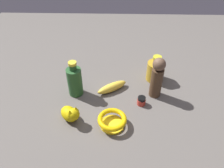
{
  "coord_description": "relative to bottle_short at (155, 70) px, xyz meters",
  "views": [
    {
      "loc": [
        0.02,
        -0.87,
        0.8
      ],
      "look_at": [
        0.0,
        0.0,
        0.05
      ],
      "focal_mm": 35.81,
      "sensor_mm": 36.0,
      "label": 1
    }
  ],
  "objects": [
    {
      "name": "ground",
      "position": [
        -0.24,
        -0.11,
        -0.06
      ],
      "size": [
        2.0,
        2.0,
        0.0
      ],
      "primitive_type": "plane",
      "color": "#5B5651"
    },
    {
      "name": "bottle_short",
      "position": [
        0.0,
        0.0,
        0.0
      ],
      "size": [
        0.1,
        0.1,
        0.15
      ],
      "color": "#B78F24",
      "rests_on": "ground"
    },
    {
      "name": "banana",
      "position": [
        -0.24,
        -0.1,
        -0.04
      ],
      "size": [
        0.17,
        0.13,
        0.04
      ],
      "primitive_type": "ellipsoid",
      "rotation": [
        0.0,
        0.0,
        0.57
      ],
      "color": "yellow",
      "rests_on": "ground"
    },
    {
      "name": "person_figure_adult",
      "position": [
        -0.01,
        -0.13,
        0.06
      ],
      "size": [
        0.06,
        0.06,
        0.22
      ],
      "color": "#4D3522",
      "rests_on": "ground"
    },
    {
      "name": "cat_figurine",
      "position": [
        -0.42,
        -0.31,
        -0.02
      ],
      "size": [
        0.11,
        0.11,
        0.1
      ],
      "color": "gold",
      "rests_on": "ground"
    },
    {
      "name": "nail_polish_jar",
      "position": [
        -0.09,
        -0.2,
        -0.04
      ],
      "size": [
        0.04,
        0.04,
        0.04
      ],
      "color": "red",
      "rests_on": "ground"
    },
    {
      "name": "bottle_tall",
      "position": [
        -0.42,
        -0.13,
        0.02
      ],
      "size": [
        0.07,
        0.07,
        0.2
      ],
      "color": "#255328",
      "rests_on": "ground"
    },
    {
      "name": "bowl",
      "position": [
        -0.23,
        -0.34,
        -0.03
      ],
      "size": [
        0.13,
        0.13,
        0.05
      ],
      "color": "yellow",
      "rests_on": "ground"
    }
  ]
}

